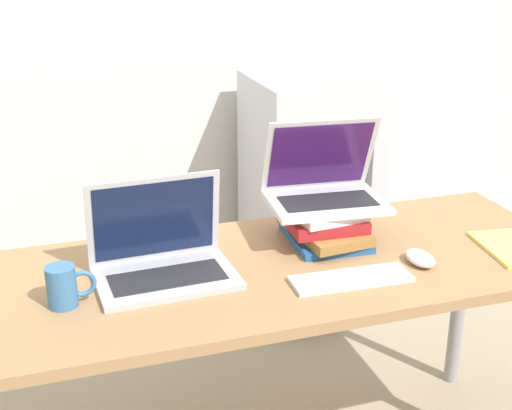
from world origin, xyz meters
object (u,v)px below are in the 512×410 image
object	(u,v)px
laptop_on_books	(324,186)
mini_fridge	(308,196)
mug	(64,286)
wireless_keyboard	(351,279)
laptop_left	(162,258)
mouse	(420,258)
book_stack	(324,225)

from	to	relation	value
laptop_on_books	mini_fridge	xyz separation A→B (m)	(0.31, 0.85, -0.36)
laptop_on_books	mug	world-z (taller)	laptop_on_books
wireless_keyboard	mini_fridge	distance (m)	1.22
laptop_left	mouse	xyz separation A→B (m)	(0.68, -0.15, -0.03)
wireless_keyboard	mouse	world-z (taller)	mouse
mini_fridge	laptop_on_books	bearing A→B (deg)	-109.78
wireless_keyboard	mouse	xyz separation A→B (m)	(0.22, 0.04, 0.01)
laptop_on_books	wireless_keyboard	world-z (taller)	laptop_on_books
wireless_keyboard	mouse	distance (m)	0.23
book_stack	mouse	bearing A→B (deg)	-50.06
mouse	book_stack	bearing A→B (deg)	129.94
laptop_left	book_stack	bearing A→B (deg)	8.87
laptop_on_books	mouse	distance (m)	0.35
mouse	mug	xyz separation A→B (m)	(-0.94, 0.06, 0.04)
laptop_left	mug	world-z (taller)	laptop_left
laptop_on_books	mouse	world-z (taller)	laptop_on_books
book_stack	laptop_on_books	world-z (taller)	laptop_on_books
mouse	laptop_left	bearing A→B (deg)	167.66
mini_fridge	wireless_keyboard	bearing A→B (deg)	-107.05
laptop_on_books	mini_fridge	world-z (taller)	laptop_on_books
laptop_left	mug	xyz separation A→B (m)	(-0.26, -0.09, 0.00)
book_stack	mouse	size ratio (longest dim) A/B	2.63
laptop_on_books	book_stack	bearing A→B (deg)	-108.56
book_stack	mini_fridge	world-z (taller)	mini_fridge
book_stack	mouse	world-z (taller)	book_stack
wireless_keyboard	mini_fridge	bearing A→B (deg)	72.95
book_stack	mug	distance (m)	0.77
mug	laptop_on_books	bearing A→B (deg)	14.71
laptop_on_books	mini_fridge	bearing A→B (deg)	70.22
book_stack	laptop_on_books	distance (m)	0.11
mini_fridge	laptop_left	bearing A→B (deg)	-130.07
laptop_left	laptop_on_books	size ratio (longest dim) A/B	1.05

